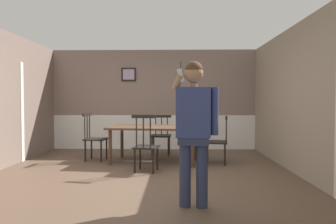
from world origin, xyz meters
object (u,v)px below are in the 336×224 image
at_px(dining_table, 155,130).
at_px(chair_by_doorway, 218,141).
at_px(chair_opposite_corner, 94,138).
at_px(chair_at_table_head, 161,135).
at_px(chair_near_window, 146,145).
at_px(person_figure, 194,123).

height_order(dining_table, chair_by_doorway, chair_by_doorway).
xyz_separation_m(chair_by_doorway, chair_opposite_corner, (-2.61, 0.28, 0.02)).
bearing_deg(chair_at_table_head, chair_opposite_corner, 30.93).
distance_m(chair_near_window, chair_at_table_head, 1.84).
bearing_deg(chair_opposite_corner, person_figure, 40.33).
xyz_separation_m(chair_near_window, chair_opposite_corner, (-1.21, 1.05, 0.01)).
relative_size(chair_by_doorway, chair_opposite_corner, 0.95).
distance_m(chair_by_doorway, chair_opposite_corner, 2.63).
relative_size(dining_table, chair_near_window, 1.88).
xyz_separation_m(chair_by_doorway, person_figure, (-0.65, -2.63, 0.55)).
bearing_deg(dining_table, chair_opposite_corner, 173.97).
bearing_deg(dining_table, chair_by_doorway, -6.12).
bearing_deg(person_figure, dining_table, -69.62).
height_order(chair_by_doorway, chair_opposite_corner, chair_opposite_corner).
distance_m(chair_near_window, person_figure, 2.08).
relative_size(dining_table, chair_at_table_head, 2.08).
xyz_separation_m(chair_near_window, chair_at_table_head, (0.19, 1.83, -0.01)).
bearing_deg(dining_table, person_figure, -76.59).
xyz_separation_m(dining_table, chair_near_window, (-0.10, -0.91, -0.19)).
xyz_separation_m(dining_table, chair_at_table_head, (0.09, 0.91, -0.20)).
bearing_deg(person_figure, chair_at_table_head, -74.28).
height_order(chair_at_table_head, person_figure, person_figure).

